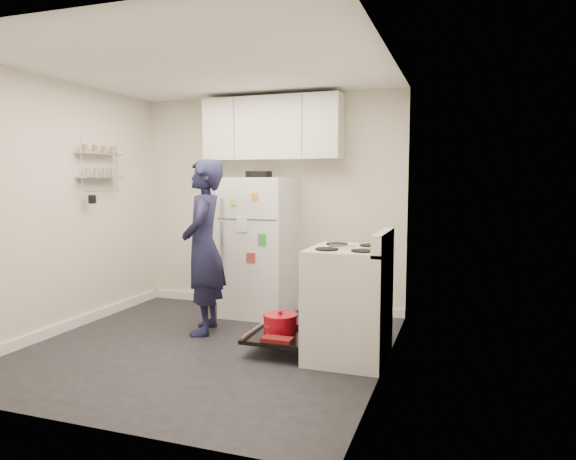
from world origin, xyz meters
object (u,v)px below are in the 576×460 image
at_px(electric_range, 347,304).
at_px(open_oven_door, 281,328).
at_px(person, 204,247).
at_px(refrigerator, 259,246).

relative_size(electric_range, open_oven_door, 1.57).
xyz_separation_m(electric_range, open_oven_door, (-0.60, 0.00, -0.27)).
height_order(open_oven_door, person, person).
xyz_separation_m(open_oven_door, refrigerator, (-0.66, 1.09, 0.59)).
distance_m(electric_range, person, 1.58).
bearing_deg(electric_range, open_oven_door, 179.54).
relative_size(refrigerator, person, 0.94).
relative_size(open_oven_door, refrigerator, 0.43).
bearing_deg(electric_range, refrigerator, 138.88).
bearing_deg(person, refrigerator, 146.30).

